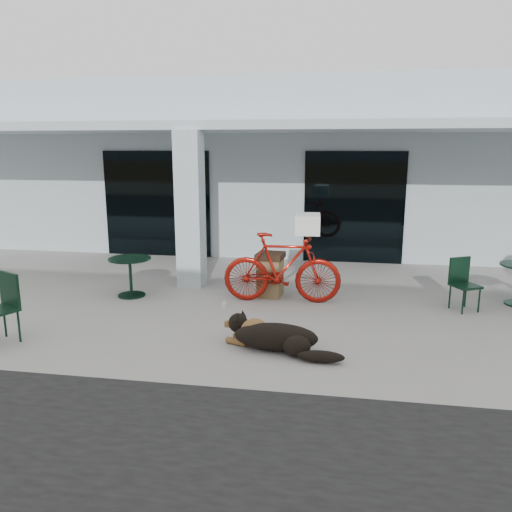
% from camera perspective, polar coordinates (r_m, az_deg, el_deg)
% --- Properties ---
extents(ground, '(80.00, 80.00, 0.00)m').
position_cam_1_polar(ground, '(7.95, -1.53, -8.26)').
color(ground, '#A19E97').
rests_on(ground, ground).
extents(building, '(22.00, 7.00, 4.50)m').
position_cam_1_polar(building, '(15.88, 4.31, 10.38)').
color(building, silver).
rests_on(building, ground).
extents(storefront_glass_left, '(2.80, 0.06, 2.70)m').
position_cam_1_polar(storefront_glass_left, '(13.20, -11.23, 5.85)').
color(storefront_glass_left, black).
rests_on(storefront_glass_left, ground).
extents(storefront_glass_right, '(2.40, 0.06, 2.70)m').
position_cam_1_polar(storefront_glass_right, '(12.37, 11.12, 5.43)').
color(storefront_glass_right, black).
rests_on(storefront_glass_right, ground).
extents(column, '(0.50, 0.50, 3.12)m').
position_cam_1_polar(column, '(10.11, -7.51, 5.23)').
color(column, silver).
rests_on(column, ground).
extents(overhang, '(22.00, 2.80, 0.18)m').
position_cam_1_polar(overhang, '(11.00, 2.02, 14.51)').
color(overhang, silver).
rests_on(overhang, column).
extents(bicycle, '(2.17, 0.71, 1.29)m').
position_cam_1_polar(bicycle, '(9.09, 2.99, -1.36)').
color(bicycle, '#A3150D').
rests_on(bicycle, ground).
extents(laundry_basket, '(0.46, 0.60, 0.34)m').
position_cam_1_polar(laundry_basket, '(8.92, 5.94, 3.67)').
color(laundry_basket, white).
rests_on(laundry_basket, bicycle).
extents(dog, '(1.44, 0.87, 0.45)m').
position_cam_1_polar(dog, '(7.06, 2.30, -9.04)').
color(dog, black).
rests_on(dog, ground).
extents(cup_near_dog, '(0.09, 0.09, 0.09)m').
position_cam_1_polar(cup_near_dog, '(8.96, -3.66, -5.55)').
color(cup_near_dog, white).
rests_on(cup_near_dog, ground).
extents(cafe_table_near, '(1.02, 1.02, 0.75)m').
position_cam_1_polar(cafe_table_near, '(9.80, -14.13, -2.35)').
color(cafe_table_near, black).
rests_on(cafe_table_near, ground).
extents(cafe_chair_far_a, '(0.58, 0.59, 0.92)m').
position_cam_1_polar(cafe_chair_far_a, '(9.38, 22.82, -3.08)').
color(cafe_chair_far_a, black).
rests_on(cafe_chair_far_a, ground).
extents(trash_receptacle, '(0.55, 0.55, 0.84)m').
position_cam_1_polar(trash_receptacle, '(9.49, 1.63, -2.14)').
color(trash_receptacle, brown).
rests_on(trash_receptacle, ground).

